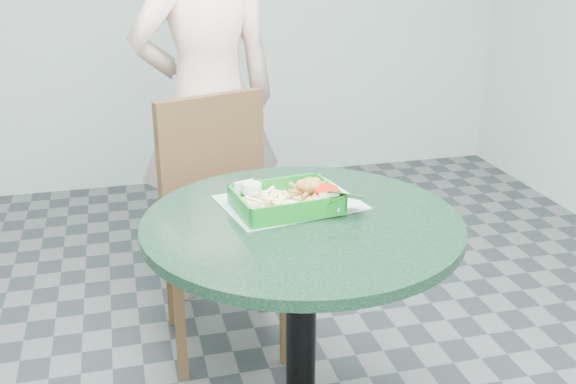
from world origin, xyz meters
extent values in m
cylinder|color=black|center=(0.00, 0.00, 0.38)|extent=(0.09, 0.09, 0.70)
cylinder|color=black|center=(0.00, 0.00, 0.73)|extent=(0.86, 0.86, 0.03)
cube|color=#492715|center=(-0.12, 0.63, 0.45)|extent=(0.44, 0.44, 0.04)
cube|color=#492715|center=(-0.12, 0.83, 0.70)|extent=(0.44, 0.04, 0.46)
cube|color=#492715|center=(-0.31, 0.44, 0.21)|extent=(0.04, 0.04, 0.43)
cube|color=#492715|center=(0.07, 0.44, 0.21)|extent=(0.04, 0.04, 0.43)
cube|color=#492715|center=(-0.31, 0.81, 0.21)|extent=(0.04, 0.04, 0.43)
cube|color=#492715|center=(0.07, 0.81, 0.21)|extent=(0.04, 0.04, 0.43)
imported|color=beige|center=(-0.09, 1.08, 0.94)|extent=(0.75, 0.56, 1.88)
cube|color=#95B9B1|center=(0.00, 0.12, 0.75)|extent=(0.42, 0.34, 0.00)
cube|color=#108920|center=(-0.03, 0.07, 0.76)|extent=(0.28, 0.20, 0.01)
cube|color=white|center=(-0.03, 0.07, 0.76)|extent=(0.26, 0.19, 0.00)
cube|color=#108920|center=(-0.03, 0.17, 0.78)|extent=(0.28, 0.01, 0.05)
cube|color=#108920|center=(-0.03, -0.03, 0.78)|extent=(0.28, 0.01, 0.05)
cube|color=#108920|center=(0.11, 0.07, 0.78)|extent=(0.01, 0.20, 0.05)
cube|color=#108920|center=(-0.16, 0.07, 0.78)|extent=(0.01, 0.20, 0.05)
cylinder|color=tan|center=(0.05, 0.08, 0.78)|extent=(0.11, 0.11, 0.02)
cylinder|color=white|center=(-0.10, 0.15, 0.80)|extent=(0.05, 0.05, 0.03)
cylinder|color=#ECEACC|center=(-0.10, 0.15, 0.81)|extent=(0.05, 0.05, 0.00)
cylinder|color=silver|center=(0.08, 0.03, 0.78)|extent=(0.08, 0.08, 0.03)
torus|color=white|center=(0.08, 0.03, 0.80)|extent=(0.08, 0.08, 0.01)
cylinder|color=red|center=(0.08, 0.03, 0.81)|extent=(0.07, 0.07, 0.01)
camera|label=1|loc=(-0.45, -1.59, 1.49)|focal=42.00mm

